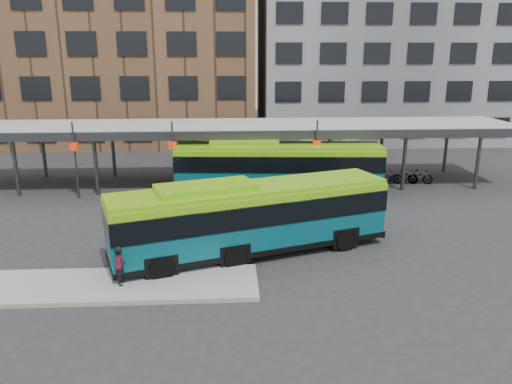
% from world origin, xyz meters
% --- Properties ---
extents(ground, '(120.00, 120.00, 0.00)m').
position_xyz_m(ground, '(0.00, 0.00, 0.00)').
color(ground, '#28282B').
rests_on(ground, ground).
extents(boarding_island, '(14.00, 3.00, 0.18)m').
position_xyz_m(boarding_island, '(-5.50, -3.00, 0.09)').
color(boarding_island, gray).
rests_on(boarding_island, ground).
extents(canopy, '(40.00, 6.53, 4.80)m').
position_xyz_m(canopy, '(-0.06, 12.87, 3.91)').
color(canopy, '#999B9E').
rests_on(canopy, ground).
extents(building_brick, '(26.00, 14.00, 22.00)m').
position_xyz_m(building_brick, '(-10.00, 32.00, 11.00)').
color(building_brick, brown).
rests_on(building_brick, ground).
extents(building_grey, '(24.00, 14.00, 20.00)m').
position_xyz_m(building_grey, '(16.00, 32.00, 10.00)').
color(building_grey, slate).
rests_on(building_grey, ground).
extents(bus_front, '(12.78, 6.65, 3.47)m').
position_xyz_m(bus_front, '(1.38, 0.11, 1.81)').
color(bus_front, '#084F5C').
rests_on(bus_front, ground).
extents(bus_rear, '(13.14, 3.68, 3.58)m').
position_xyz_m(bus_rear, '(3.56, 9.84, 1.86)').
color(bus_rear, '#084F5C').
rests_on(bus_rear, ground).
extents(pedestrian, '(0.39, 0.62, 1.57)m').
position_xyz_m(pedestrian, '(-3.79, -3.11, 0.98)').
color(pedestrian, black).
rests_on(pedestrian, boarding_island).
extents(bike_rack, '(4.63, 1.14, 1.01)m').
position_xyz_m(bike_rack, '(12.43, 12.15, 0.47)').
color(bike_rack, slate).
rests_on(bike_rack, ground).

